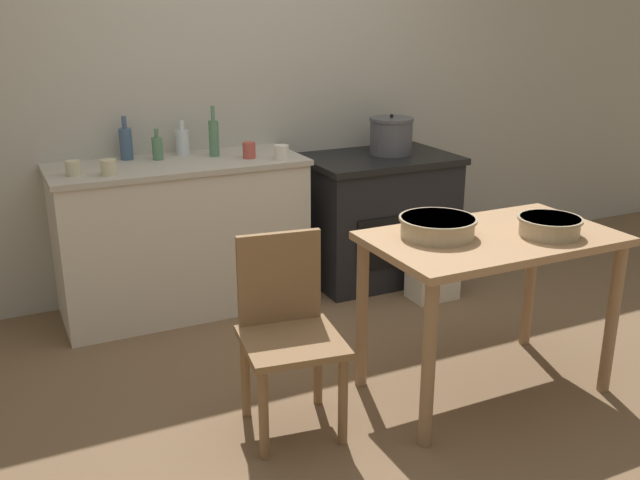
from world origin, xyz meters
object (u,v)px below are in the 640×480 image
at_px(stove, 377,217).
at_px(bottle_left, 214,137).
at_px(bottle_far_left, 157,148).
at_px(cup_center, 249,150).
at_px(mixing_bowl_small, 550,225).
at_px(cup_mid_right, 73,168).
at_px(flour_sack, 433,269).
at_px(bottle_mid_left, 126,143).
at_px(mixing_bowl_large, 438,226).
at_px(stock_pot, 391,136).
at_px(cup_center_right, 281,152).
at_px(bottle_center_left, 182,142).
at_px(cup_right, 108,167).
at_px(work_table, 491,260).
at_px(chair, 287,328).

bearing_deg(stove, bottle_left, 174.70).
relative_size(bottle_far_left, cup_center, 1.93).
relative_size(mixing_bowl_small, cup_mid_right, 3.61).
relative_size(flour_sack, bottle_mid_left, 1.51).
bearing_deg(mixing_bowl_large, stock_pot, 66.42).
relative_size(bottle_mid_left, cup_mid_right, 3.19).
relative_size(mixing_bowl_small, cup_center_right, 3.30).
height_order(bottle_far_left, bottle_center_left, bottle_center_left).
relative_size(mixing_bowl_large, bottle_far_left, 1.91).
height_order(stove, cup_center, cup_center).
bearing_deg(cup_right, bottle_mid_left, 65.23).
relative_size(stock_pot, cup_center_right, 3.32).
height_order(bottle_mid_left, cup_center_right, bottle_mid_left).
height_order(flour_sack, bottle_mid_left, bottle_mid_left).
distance_m(mixing_bowl_small, cup_center_right, 1.60).
distance_m(mixing_bowl_small, bottle_left, 1.97).
bearing_deg(mixing_bowl_large, cup_center_right, 99.36).
distance_m(bottle_center_left, cup_center, 0.41).
xyz_separation_m(stove, cup_right, (-1.69, -0.13, 0.52)).
bearing_deg(stove, stock_pot, 8.41).
xyz_separation_m(mixing_bowl_small, cup_mid_right, (-1.78, 1.55, 0.12)).
xyz_separation_m(work_table, mixing_bowl_small, (0.22, -0.11, 0.17)).
relative_size(cup_mid_right, cup_right, 0.94).
bearing_deg(flour_sack, work_table, -112.05).
xyz_separation_m(cup_center, cup_mid_right, (-0.97, -0.02, -0.01)).
bearing_deg(cup_center_right, mixing_bowl_large, -80.64).
height_order(flour_sack, cup_center_right, cup_center_right).
relative_size(bottle_left, cup_center_right, 3.41).
bearing_deg(cup_center, stove, 2.68).
height_order(work_table, bottle_center_left, bottle_center_left).
distance_m(stove, bottle_mid_left, 1.64).
bearing_deg(work_table, mixing_bowl_small, -27.24).
bearing_deg(cup_mid_right, cup_center_right, -4.78).
bearing_deg(stock_pot, mixing_bowl_small, -95.94).
distance_m(stove, flour_sack, 0.55).
height_order(flour_sack, bottle_left, bottle_left).
relative_size(bottle_left, bottle_mid_left, 1.17).
bearing_deg(stove, cup_center_right, -168.30).
relative_size(stove, work_table, 0.86).
xyz_separation_m(chair, bottle_left, (0.17, 1.45, 0.55)).
bearing_deg(chair, mixing_bowl_large, 3.67).
bearing_deg(bottle_far_left, flour_sack, -23.04).
xyz_separation_m(stove, mixing_bowl_small, (-0.07, -1.60, 0.40)).
relative_size(bottle_mid_left, cup_right, 2.99).
bearing_deg(chair, mixing_bowl_small, -4.54).
bearing_deg(cup_mid_right, mixing_bowl_large, -45.37).
bearing_deg(bottle_mid_left, flour_sack, -23.45).
height_order(chair, bottle_left, bottle_left).
bearing_deg(chair, bottle_left, 90.90).
xyz_separation_m(flour_sack, mixing_bowl_small, (-0.19, -1.12, 0.62)).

